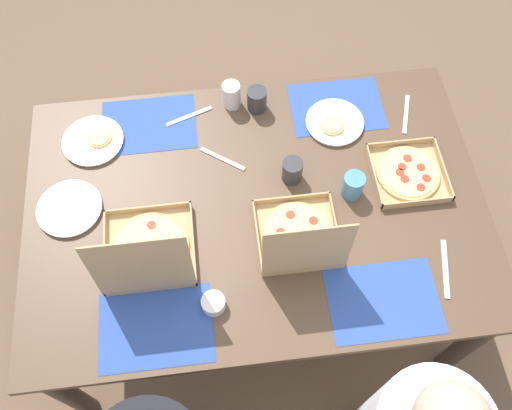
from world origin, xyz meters
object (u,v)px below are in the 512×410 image
Objects in this scene: pizza_box_corner_left at (408,173)px; cup_red at (231,95)px; cup_clear_right at (292,170)px; plate_far_right at (334,123)px; cup_spare at (353,185)px; pizza_box_corner_right at (299,237)px; cup_dark at (257,100)px; plate_near_left at (70,209)px; plate_far_left at (94,141)px; pizza_box_edge_far at (148,252)px; condiment_bowl at (213,303)px.

cup_red is at bearing -33.83° from pizza_box_corner_left.
cup_clear_right is at bearing 116.65° from cup_red.
cup_spare is at bearing 90.56° from plate_far_right.
pizza_box_corner_left is 0.42m from cup_clear_right.
cup_clear_right is at bearing -93.88° from pizza_box_corner_right.
cup_dark is at bearing -75.46° from cup_clear_right.
cup_spare is at bearing 177.12° from plate_near_left.
cup_dark reaches higher than plate_far_right.
cup_red is at bearing -21.13° from plate_far_right.
pizza_box_edge_far is at bearing 111.53° from plate_far_left.
pizza_box_corner_right is 0.26m from cup_clear_right.
plate_far_left is 0.64m from cup_dark.
cup_red is at bearing -63.35° from cup_clear_right.
plate_near_left is 0.80m from cup_clear_right.
pizza_box_edge_far reaches higher than cup_spare.
cup_clear_right is (-0.52, -0.26, -0.01)m from pizza_box_edge_far.
pizza_box_corner_right reaches higher than plate_far_right.
cup_red reaches higher than plate_near_left.
pizza_box_corner_right is 0.53m from plate_far_right.
pizza_box_corner_left is at bearing 143.50° from cup_dark.
cup_spare is at bearing 130.32° from cup_red.
cup_spare is at bearing 124.23° from cup_dark.
pizza_box_edge_far reaches higher than plate_near_left.
pizza_box_edge_far is 1.08× the size of pizza_box_corner_right.
cup_dark is 0.94× the size of cup_spare.
pizza_box_corner_right reaches higher than cup_spare.
cup_red is (-0.61, -0.40, 0.05)m from plate_near_left.
cup_spare is at bearing -145.54° from condiment_bowl.
plate_far_right is 0.92m from plate_far_left.
pizza_box_corner_right is at bearing 104.69° from cup_red.
pizza_box_edge_far reaches higher than condiment_bowl.
cup_spare is 1.08× the size of cup_clear_right.
cup_spare is (-0.72, -0.17, -0.00)m from pizza_box_edge_far.
cup_dark is at bearing -36.50° from pizza_box_corner_left.
cup_dark is 0.87× the size of cup_red.
cup_dark is 0.51m from cup_spare.
pizza_box_edge_far is 0.74m from cup_spare.
pizza_box_edge_far is 0.97m from pizza_box_corner_left.
plate_near_left is at bearing -38.42° from pizza_box_edge_far.
plate_far_right is at bearing -49.12° from pizza_box_corner_left.
plate_near_left is 0.29m from plate_far_left.
cup_spare is at bearing 160.13° from plate_far_left.
plate_far_left is (1.14, -0.28, -0.00)m from pizza_box_corner_left.
cup_spare reaches higher than cup_clear_right.
pizza_box_corner_right is 0.36m from condiment_bowl.
cup_red is at bearing -167.35° from plate_far_left.
cup_red is at bearing -118.51° from pizza_box_edge_far.
cup_red is 0.82m from condiment_bowl.
cup_dark is 0.10m from cup_red.
plate_far_right is 0.30m from cup_clear_right.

